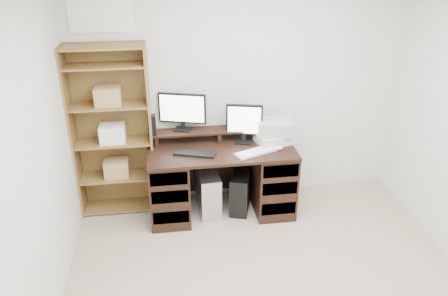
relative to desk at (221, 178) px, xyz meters
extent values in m
cube|color=silver|center=(0.26, 0.37, 0.86)|extent=(3.50, 0.02, 2.50)
cube|color=silver|center=(-1.50, -1.64, 0.86)|extent=(0.02, 4.00, 2.50)
cube|color=white|center=(-1.09, 0.35, 1.69)|extent=(0.60, 0.01, 0.40)
cube|color=black|center=(0.00, -0.01, 0.35)|extent=(1.50, 0.70, 0.03)
cube|color=black|center=(-0.55, -0.01, -0.03)|extent=(0.40, 0.66, 0.72)
cube|color=black|center=(0.55, -0.01, -0.03)|extent=(0.40, 0.66, 0.72)
cube|color=black|center=(0.00, 0.32, 0.01)|extent=(1.48, 0.02, 0.65)
cube|color=black|center=(-0.55, -0.34, -0.21)|extent=(0.36, 0.01, 0.14)
cube|color=black|center=(-0.55, -0.34, 0.03)|extent=(0.36, 0.01, 0.14)
cube|color=black|center=(-0.55, -0.34, 0.23)|extent=(0.36, 0.01, 0.14)
cube|color=black|center=(0.55, -0.34, -0.21)|extent=(0.36, 0.01, 0.14)
cube|color=black|center=(0.55, -0.34, 0.03)|extent=(0.36, 0.01, 0.14)
cube|color=black|center=(0.55, -0.34, 0.23)|extent=(0.36, 0.01, 0.14)
cube|color=black|center=(-0.65, 0.21, 0.41)|extent=(0.04, 0.20, 0.10)
cube|color=black|center=(0.00, 0.21, 0.41)|extent=(0.04, 0.20, 0.10)
cube|color=black|center=(0.65, 0.21, 0.41)|extent=(0.04, 0.20, 0.10)
cube|color=black|center=(0.00, 0.21, 0.47)|extent=(1.40, 0.22, 0.02)
cube|color=black|center=(-0.37, 0.24, 0.49)|extent=(0.19, 0.17, 0.01)
cube|color=black|center=(-0.37, 0.26, 0.54)|extent=(0.05, 0.04, 0.09)
cube|color=black|center=(-0.37, 0.26, 0.72)|extent=(0.49, 0.18, 0.32)
cube|color=white|center=(-0.37, 0.24, 0.72)|extent=(0.44, 0.14, 0.28)
cube|color=black|center=(0.25, 0.10, 0.37)|extent=(0.21, 0.18, 0.02)
cube|color=black|center=(0.26, 0.12, 0.43)|extent=(0.06, 0.04, 0.10)
cube|color=black|center=(0.26, 0.12, 0.61)|extent=(0.37, 0.13, 0.33)
cube|color=white|center=(0.25, 0.10, 0.61)|extent=(0.33, 0.09, 0.29)
cube|color=black|center=(-0.69, 0.18, 0.58)|extent=(0.08, 0.08, 0.21)
cube|color=black|center=(-0.28, -0.11, 0.37)|extent=(0.44, 0.27, 0.02)
cube|color=white|center=(0.34, -0.16, 0.37)|extent=(0.47, 0.30, 0.02)
ellipsoid|color=silver|center=(0.57, -0.12, 0.38)|extent=(0.11, 0.08, 0.04)
cube|color=beige|center=(0.57, 0.06, 0.41)|extent=(0.43, 0.37, 0.09)
cube|color=#A2A8AD|center=(0.57, 0.06, 0.53)|extent=(0.38, 0.29, 0.15)
cube|color=#ADAFB4|center=(-0.14, 0.01, -0.15)|extent=(0.24, 0.48, 0.47)
cube|color=black|center=(0.21, 0.00, -0.17)|extent=(0.31, 0.47, 0.44)
cube|color=#19FF33|center=(0.15, -0.20, -0.08)|extent=(0.01, 0.01, 0.01)
cube|color=olive|center=(-1.48, 0.19, 0.51)|extent=(0.02, 0.30, 1.80)
cube|color=olive|center=(-0.70, 0.19, 0.51)|extent=(0.02, 0.30, 1.80)
cube|color=olive|center=(-1.09, 0.33, 0.51)|extent=(0.80, 0.01, 1.80)
cube|color=olive|center=(-1.09, 0.19, -0.36)|extent=(0.75, 0.28, 0.02)
cube|color=olive|center=(-1.09, 0.19, 0.01)|extent=(0.75, 0.28, 0.02)
cube|color=olive|center=(-1.09, 0.19, 0.41)|extent=(0.75, 0.28, 0.02)
cube|color=olive|center=(-1.09, 0.19, 0.81)|extent=(0.75, 0.28, 0.02)
cube|color=olive|center=(-1.09, 0.19, 1.21)|extent=(0.75, 0.28, 0.02)
cube|color=olive|center=(-1.09, 0.19, 1.39)|extent=(0.75, 0.28, 0.02)
cube|color=#A07F54|center=(-1.09, 0.19, 0.11)|extent=(0.25, 0.20, 0.18)
cube|color=white|center=(-1.09, 0.19, 0.51)|extent=(0.25, 0.20, 0.18)
cube|color=#A07F54|center=(-1.09, 0.19, 0.91)|extent=(0.25, 0.20, 0.18)
camera|label=1|loc=(-0.54, -3.99, 2.30)|focal=35.00mm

